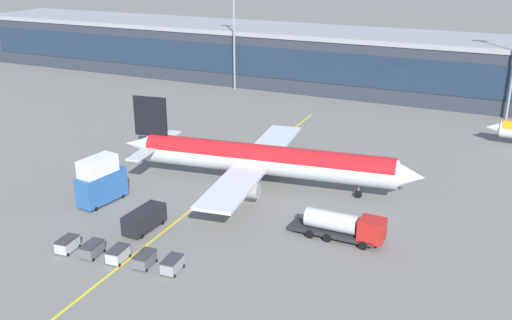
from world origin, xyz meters
TOP-DOWN VIEW (x-y plane):
  - ground_plane at (0.00, 0.00)m, footprint 700.00×700.00m
  - apron_lead_in_line at (-4.52, 2.00)m, footprint 2.64×79.97m
  - terminal_building at (-9.24, 66.88)m, footprint 200.07×21.99m
  - main_airliner at (0.91, 4.69)m, footprint 42.66×33.98m
  - fuel_tanker at (15.54, -5.82)m, footprint 10.82×2.78m
  - lavatory_truck at (-6.37, -13.11)m, footprint 2.48×5.87m
  - catering_lift at (-15.86, -9.23)m, footprint 3.31×7.05m
  - baggage_cart_0 at (-11.04, -21.04)m, footprint 1.85×2.79m
  - baggage_cart_1 at (-7.86, -20.73)m, footprint 1.85×2.79m
  - baggage_cart_2 at (-4.67, -20.42)m, footprint 1.85×2.79m
  - baggage_cart_3 at (-1.49, -20.10)m, footprint 1.85×2.79m
  - baggage_cart_4 at (1.70, -19.79)m, footprint 1.85×2.79m
  - apron_light_mast_0 at (-29.42, 54.92)m, footprint 2.80×0.50m

SIDE VIEW (x-z plane):
  - ground_plane at x=0.00m, z-range 0.00..0.00m
  - apron_lead_in_line at x=-4.52m, z-range 0.00..0.01m
  - baggage_cart_0 at x=-11.04m, z-range 0.04..1.52m
  - baggage_cart_1 at x=-7.86m, z-range 0.04..1.52m
  - baggage_cart_2 at x=-4.67m, z-range 0.04..1.52m
  - baggage_cart_3 at x=-1.49m, z-range 0.04..1.52m
  - baggage_cart_4 at x=1.70m, z-range 0.04..1.52m
  - lavatory_truck at x=-6.37m, z-range 0.17..2.67m
  - fuel_tanker at x=15.54m, z-range 0.12..3.37m
  - catering_lift at x=-15.86m, z-range -0.08..6.22m
  - main_airliner at x=0.91m, z-range -1.79..9.72m
  - terminal_building at x=-9.24m, z-range 0.02..13.13m
  - apron_light_mast_0 at x=-29.42m, z-range 1.95..23.30m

